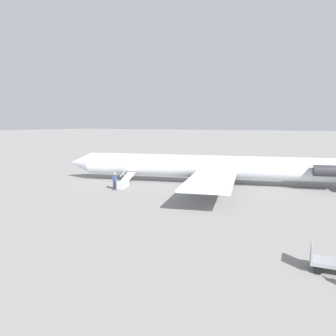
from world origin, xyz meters
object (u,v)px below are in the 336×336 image
object	(u,v)px
passenger	(115,180)
luggage_cart	(334,263)
airplane_main	(215,167)
boarding_stairs	(123,183)

from	to	relation	value
passenger	luggage_cart	size ratio (longest dim) A/B	0.75
airplane_main	luggage_cart	bearing A→B (deg)	109.91
boarding_stairs	luggage_cart	size ratio (longest dim) A/B	1.79
passenger	luggage_cart	xyz separation A→B (m)	(-19.85, 9.83, -0.54)
boarding_stairs	luggage_cart	world-z (taller)	boarding_stairs
airplane_main	luggage_cart	distance (m)	21.49
passenger	luggage_cart	distance (m)	22.16
luggage_cart	airplane_main	bearing A→B (deg)	-61.78
airplane_main	boarding_stairs	world-z (taller)	airplane_main
boarding_stairs	luggage_cart	distance (m)	23.25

